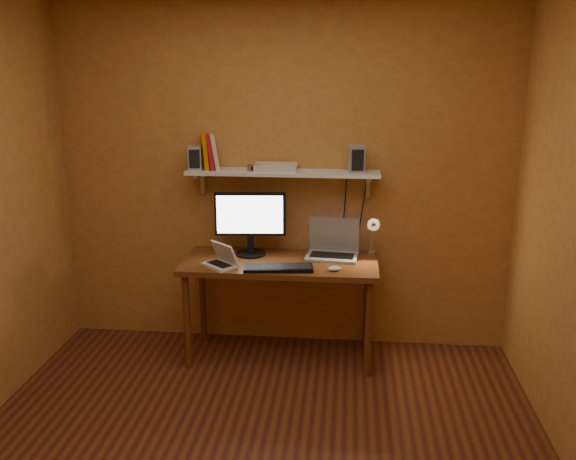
# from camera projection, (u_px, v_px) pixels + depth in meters

# --- Properties ---
(room) EXTENTS (3.44, 3.24, 2.64)m
(room) POSITION_uv_depth(u_px,v_px,m) (249.00, 237.00, 3.01)
(room) COLOR brown
(room) RESTS_ON ground
(desk) EXTENTS (1.40, 0.60, 0.75)m
(desk) POSITION_uv_depth(u_px,v_px,m) (280.00, 272.00, 4.41)
(desk) COLOR brown
(desk) RESTS_ON ground
(wall_shelf) EXTENTS (1.40, 0.25, 0.21)m
(wall_shelf) POSITION_uv_depth(u_px,v_px,m) (283.00, 173.00, 4.41)
(wall_shelf) COLOR silver
(wall_shelf) RESTS_ON room
(monitor) EXTENTS (0.52, 0.24, 0.47)m
(monitor) POSITION_uv_depth(u_px,v_px,m) (250.00, 220.00, 4.46)
(monitor) COLOR black
(monitor) RESTS_ON desk
(laptop) EXTENTS (0.40, 0.30, 0.28)m
(laptop) POSITION_uv_depth(u_px,v_px,m) (333.00, 246.00, 4.48)
(laptop) COLOR gray
(laptop) RESTS_ON desk
(netbook) EXTENTS (0.28, 0.28, 0.17)m
(netbook) POSITION_uv_depth(u_px,v_px,m) (222.00, 260.00, 4.27)
(netbook) COLOR silver
(netbook) RESTS_ON desk
(keyboard) EXTENTS (0.49, 0.21, 0.03)m
(keyboard) POSITION_uv_depth(u_px,v_px,m) (278.00, 268.00, 4.20)
(keyboard) COLOR black
(keyboard) RESTS_ON desk
(mouse) EXTENTS (0.10, 0.07, 0.03)m
(mouse) POSITION_uv_depth(u_px,v_px,m) (334.00, 269.00, 4.17)
(mouse) COLOR silver
(mouse) RESTS_ON desk
(desk_lamp) EXTENTS (0.09, 0.23, 0.38)m
(desk_lamp) POSITION_uv_depth(u_px,v_px,m) (373.00, 231.00, 4.39)
(desk_lamp) COLOR silver
(desk_lamp) RESTS_ON desk
(speaker_left) EXTENTS (0.11, 0.11, 0.17)m
(speaker_left) POSITION_uv_depth(u_px,v_px,m) (195.00, 158.00, 4.43)
(speaker_left) COLOR gray
(speaker_left) RESTS_ON wall_shelf
(speaker_right) EXTENTS (0.12, 0.12, 0.19)m
(speaker_right) POSITION_uv_depth(u_px,v_px,m) (356.00, 159.00, 4.32)
(speaker_right) COLOR gray
(speaker_right) RESTS_ON wall_shelf
(books) EXTENTS (0.17, 0.18, 0.25)m
(books) POSITION_uv_depth(u_px,v_px,m) (209.00, 152.00, 4.44)
(books) COLOR #C36A00
(books) RESTS_ON wall_shelf
(shelf_camera) EXTENTS (0.10, 0.05, 0.06)m
(shelf_camera) POSITION_uv_depth(u_px,v_px,m) (254.00, 168.00, 4.34)
(shelf_camera) COLOR silver
(shelf_camera) RESTS_ON wall_shelf
(router) EXTENTS (0.31, 0.21, 0.05)m
(router) POSITION_uv_depth(u_px,v_px,m) (276.00, 167.00, 4.40)
(router) COLOR silver
(router) RESTS_ON wall_shelf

